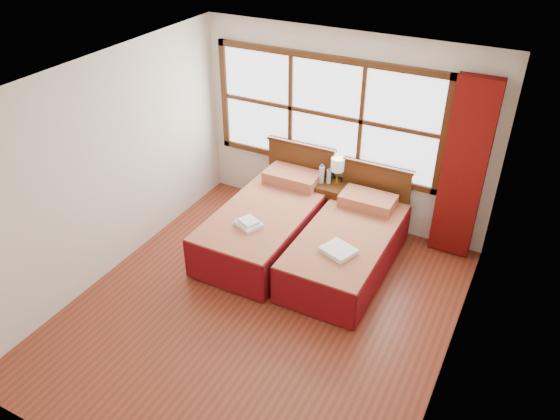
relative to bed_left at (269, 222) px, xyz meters
The scene contains 15 objects.
floor 1.36m from the bed_left, 65.31° to the right, with size 4.50×4.50×0.00m, color brown.
ceiling 2.63m from the bed_left, 65.31° to the right, with size 4.50×4.50×0.00m, color white.
wall_back 1.54m from the bed_left, 62.44° to the left, with size 4.00×4.00×0.00m, color silver.
wall_left 2.12m from the bed_left, 140.48° to the right, with size 4.50×4.50×0.00m, color silver.
wall_right 2.98m from the bed_left, 25.13° to the right, with size 4.50×4.50×0.00m, color silver.
window 1.58m from the bed_left, 73.54° to the left, with size 3.16×0.06×1.56m.
curtain 2.49m from the bed_left, 23.02° to the left, with size 0.50×0.16×2.30m, color #690D0A.
bed_left is the anchor object (origin of this frame).
bed_right 1.10m from the bed_left, ahead, with size 1.02×2.04×0.99m.
nightstand 0.95m from the bed_left, 56.86° to the left, with size 0.47×0.46×0.63m.
towels_left 0.58m from the bed_left, 89.38° to the right, with size 0.36×0.35×0.08m.
towels_right 1.26m from the bed_left, 21.80° to the right, with size 0.43×0.40×0.05m.
lamp 1.19m from the bed_left, 57.42° to the left, with size 0.18×0.18×0.35m.
bottle_near 0.96m from the bed_left, 62.82° to the left, with size 0.07×0.07×0.27m.
bottle_far 1.02m from the bed_left, 58.70° to the left, with size 0.06×0.06×0.22m.
Camera 1 is at (2.32, -3.98, 4.23)m, focal length 35.00 mm.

